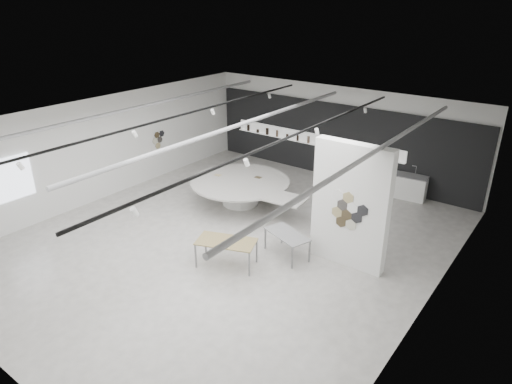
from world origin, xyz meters
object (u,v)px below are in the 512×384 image
Objects in this scene: partition_column at (350,206)px; sample_table_stone at (287,236)px; sample_table_wood at (226,243)px; kitchen_counter at (405,186)px; display_island at (242,189)px.

sample_table_stone is at bearing -156.02° from partition_column.
sample_table_wood is 1.83m from sample_table_stone.
sample_table_stone is at bearing 53.45° from sample_table_wood.
kitchen_counter is (1.25, 6.24, -0.20)m from sample_table_stone.
partition_column is 5.21m from display_island.
partition_column is 2.30× the size of sample_table_stone.
sample_table_stone is at bearing -107.16° from kitchen_counter.
display_island is at bearing 164.67° from partition_column.
partition_column is at bearing -20.35° from display_island.
display_island is 6.21m from kitchen_counter.
partition_column reaches higher than display_island.
sample_table_stone is 0.93× the size of kitchen_counter.
display_island is 2.90× the size of kitchen_counter.
kitchen_counter is at bearing 78.69° from sample_table_stone.
display_island reaches higher than sample_table_stone.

